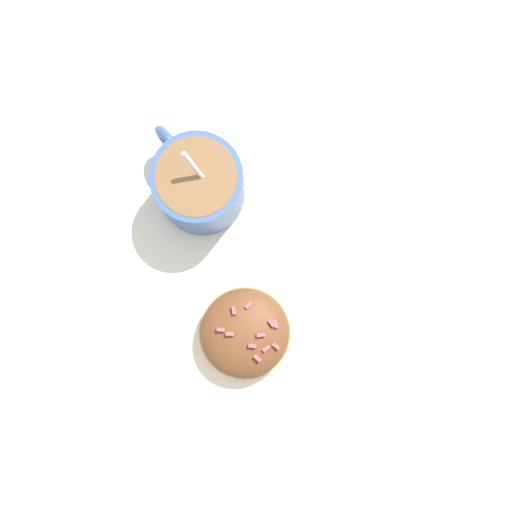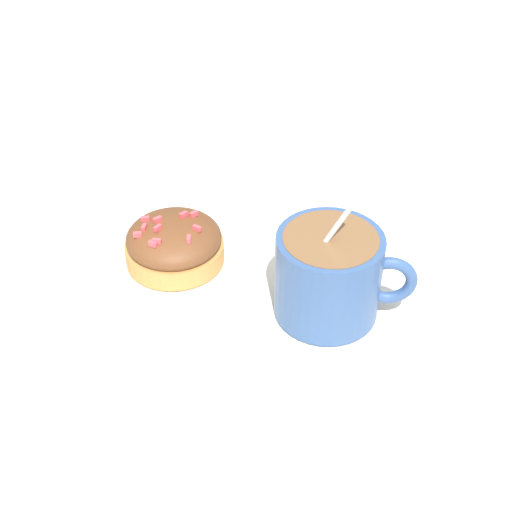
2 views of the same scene
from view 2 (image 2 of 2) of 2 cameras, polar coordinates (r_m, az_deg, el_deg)
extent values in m
plane|color=#B2B2B7|center=(0.58, -0.93, -2.80)|extent=(3.00, 3.00, 0.00)
cube|color=white|center=(0.58, -0.93, -2.69)|extent=(0.30, 0.32, 0.00)
cylinder|color=#335184|center=(0.54, 5.65, -1.80)|extent=(0.08, 0.08, 0.07)
cylinder|color=brown|center=(0.52, 5.85, 0.67)|extent=(0.07, 0.07, 0.01)
torus|color=#335184|center=(0.54, 10.56, -1.94)|extent=(0.04, 0.02, 0.04)
ellipsoid|color=silver|center=(0.56, 7.68, -3.79)|extent=(0.03, 0.02, 0.01)
cylinder|color=silver|center=(0.53, 4.72, -0.04)|extent=(0.05, 0.02, 0.09)
cylinder|color=#C18442|center=(0.61, -6.50, 0.37)|extent=(0.08, 0.08, 0.02)
ellipsoid|color=brown|center=(0.60, -6.60, 1.43)|extent=(0.08, 0.08, 0.03)
cube|color=#EA4C56|center=(0.60, -8.85, 2.94)|extent=(0.01, 0.01, 0.00)
cube|color=#EA4C56|center=(0.60, -5.00, 3.35)|extent=(0.01, 0.01, 0.00)
cube|color=#EA4C56|center=(0.60, -5.82, 3.29)|extent=(0.01, 0.01, 0.00)
cube|color=#EA4C56|center=(0.59, -9.15, 2.02)|extent=(0.00, 0.01, 0.00)
cube|color=#EA4C56|center=(0.58, -8.25, 0.97)|extent=(0.01, 0.00, 0.00)
cube|color=#EA4C56|center=(0.58, -4.74, 2.21)|extent=(0.01, 0.00, 0.00)
cube|color=#EA4C56|center=(0.60, -7.89, 2.90)|extent=(0.01, 0.01, 0.00)
cube|color=#EA4C56|center=(0.59, -7.77, 2.35)|extent=(0.00, 0.01, 0.00)
cube|color=#EA4C56|center=(0.58, -7.95, 1.17)|extent=(0.01, 0.00, 0.00)
cube|color=#EA4C56|center=(0.59, -9.46, 1.70)|extent=(0.01, 0.01, 0.00)
cube|color=#EA4C56|center=(0.57, -5.52, 1.19)|extent=(0.01, 0.01, 0.00)
camera|label=1|loc=(0.51, -15.28, 59.26)|focal=42.00mm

